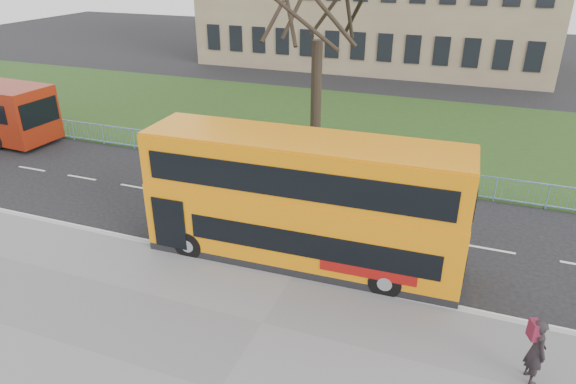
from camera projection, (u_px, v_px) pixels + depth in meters
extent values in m
plane|color=black|center=(309.00, 253.00, 17.97)|extent=(120.00, 120.00, 0.00)
cube|color=#9C9B9E|center=(294.00, 275.00, 16.63)|extent=(80.00, 0.20, 0.14)
cube|color=#233D16|center=(386.00, 130.00, 30.05)|extent=(80.00, 15.40, 0.08)
cube|color=orange|center=(302.00, 226.00, 17.01)|extent=(10.41, 2.75, 1.92)
cube|color=orange|center=(303.00, 196.00, 16.53)|extent=(10.41, 2.75, 0.33)
cube|color=orange|center=(303.00, 166.00, 16.09)|extent=(10.35, 2.70, 1.72)
cube|color=black|center=(308.00, 246.00, 15.75)|extent=(7.98, 0.27, 0.84)
cube|color=black|center=(290.00, 184.00, 15.09)|extent=(9.51, 0.31, 0.94)
cylinder|color=black|center=(189.00, 245.00, 17.49)|extent=(1.03, 0.30, 1.02)
cylinder|color=black|center=(385.00, 282.00, 15.53)|extent=(1.03, 0.30, 1.02)
imported|color=black|center=(536.00, 351.00, 12.17)|extent=(0.63, 0.76, 1.77)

